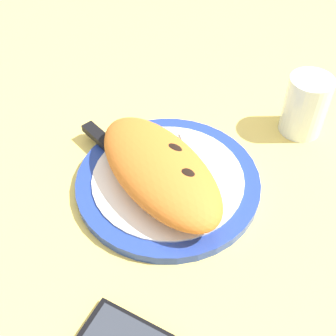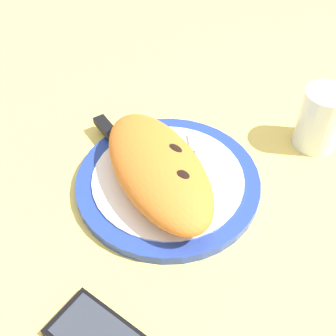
{
  "view_description": "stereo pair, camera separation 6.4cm",
  "coord_description": "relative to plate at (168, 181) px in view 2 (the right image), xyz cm",
  "views": [
    {
      "loc": [
        -39.0,
        20.26,
        50.56
      ],
      "look_at": [
        0.0,
        0.0,
        3.89
      ],
      "focal_mm": 46.44,
      "sensor_mm": 36.0,
      "label": 1
    },
    {
      "loc": [
        -41.53,
        14.38,
        50.56
      ],
      "look_at": [
        0.0,
        0.0,
        3.89
      ],
      "focal_mm": 46.44,
      "sensor_mm": 36.0,
      "label": 2
    }
  ],
  "objects": [
    {
      "name": "calzone",
      "position": [
        -0.64,
        1.7,
        4.12
      ],
      "size": [
        26.35,
        14.69,
        6.24
      ],
      "color": "orange",
      "rests_on": "plate"
    },
    {
      "name": "fork",
      "position": [
        1.2,
        -5.66,
        1.19
      ],
      "size": [
        15.91,
        5.05,
        0.4
      ],
      "color": "silver",
      "rests_on": "plate"
    },
    {
      "name": "ground_plane",
      "position": [
        0.0,
        0.0,
        -2.4
      ],
      "size": [
        150.0,
        150.0,
        3.0
      ],
      "primitive_type": "cube",
      "color": "#EACC60"
    },
    {
      "name": "water_glass",
      "position": [
        1.03,
        -26.31,
        3.59
      ],
      "size": [
        7.17,
        7.17,
        10.43
      ],
      "color": "silver",
      "rests_on": "ground_plane"
    },
    {
      "name": "knife",
      "position": [
        8.81,
        5.18,
        1.48
      ],
      "size": [
        21.69,
        7.04,
        1.2
      ],
      "color": "silver",
      "rests_on": "plate"
    },
    {
      "name": "plate",
      "position": [
        0.0,
        0.0,
        0.0
      ],
      "size": [
        28.01,
        28.01,
        1.89
      ],
      "color": "#233D99",
      "rests_on": "ground_plane"
    }
  ]
}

